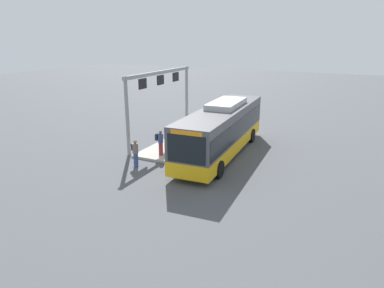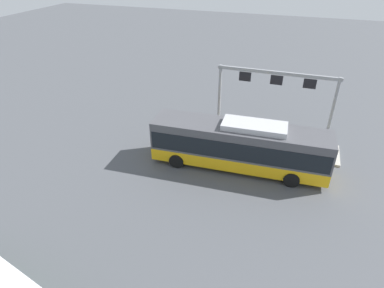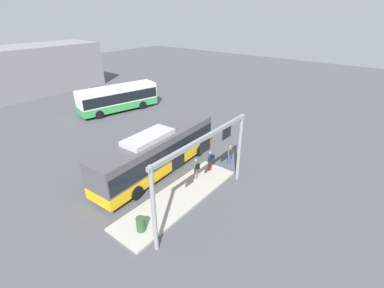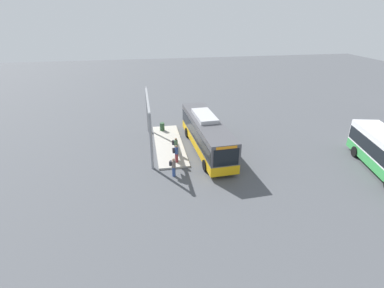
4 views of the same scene
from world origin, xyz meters
name	(u,v)px [view 3 (image 3 of 4)]	position (x,y,z in m)	size (l,w,h in m)	color
ground_plane	(159,170)	(0.00, 0.00, 0.00)	(120.00, 120.00, 0.00)	#4C4F54
platform_curb	(179,197)	(-1.70, -3.58, 0.08)	(10.00, 2.80, 0.16)	#B2ADA3
bus_main	(158,151)	(-0.01, 0.00, 1.81)	(11.70, 3.13, 3.46)	#EAAD14
bus_background_left	(118,97)	(7.19, 14.07, 1.78)	(10.05, 4.67, 3.10)	green
person_boarding	(210,160)	(2.36, -3.32, 1.05)	(0.35, 0.53, 1.67)	maroon
person_waiting_near	(230,154)	(4.46, -3.82, 0.89)	(0.53, 0.61, 1.67)	#334C8C
person_waiting_mid	(196,168)	(0.75, -3.16, 1.05)	(0.48, 0.60, 1.67)	slate
platform_sign_gantry	(205,158)	(-1.46, -5.48, 3.74)	(8.97, 0.24, 5.20)	gray
station_building	(24,71)	(3.75, 31.46, 3.41)	(21.67, 8.00, 6.82)	gray
trash_bin	(141,224)	(-5.43, -3.95, 0.61)	(0.52, 0.52, 0.90)	#2D5133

